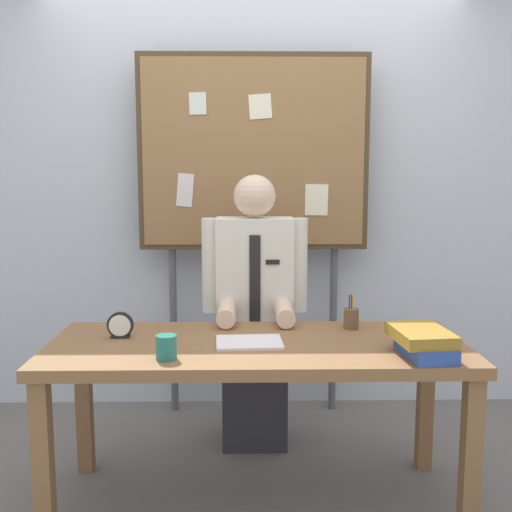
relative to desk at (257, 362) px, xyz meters
The scene contains 10 objects.
ground_plane 0.64m from the desk, ahead, with size 12.00×12.00×0.00m, color slate.
back_wall 1.42m from the desk, 90.00° to the left, with size 6.40×0.08×2.70m, color silver.
desk is the anchor object (origin of this frame).
person 0.60m from the desk, 90.00° to the left, with size 0.55×0.56×1.45m.
bulletin_board 1.36m from the desk, 90.00° to the left, with size 1.34×0.09×2.13m.
book_stack 0.70m from the desk, 17.37° to the right, with size 0.23×0.32×0.11m.
open_notebook 0.10m from the desk, 148.28° to the right, with size 0.28×0.21×0.01m, color silver.
desk_clock 0.62m from the desk, behind, with size 0.12×0.04×0.12m.
coffee_mug 0.45m from the desk, 147.58° to the right, with size 0.08×0.08×0.10m, color #267266.
pen_holder 0.52m from the desk, 26.62° to the left, with size 0.07×0.07×0.16m.
Camera 1 is at (-0.05, -2.52, 1.46)m, focal length 42.37 mm.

